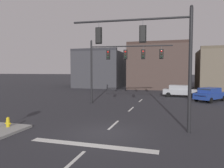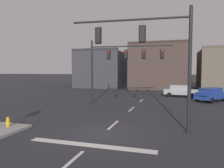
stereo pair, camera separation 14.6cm
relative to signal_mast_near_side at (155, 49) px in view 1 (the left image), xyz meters
name	(u,v)px [view 1 (the left image)]	position (x,y,z in m)	size (l,w,h in m)	color
ground_plane	(104,133)	(-2.68, -1.42, -4.86)	(400.00, 400.00, 0.00)	#2B2B30
stop_bar_paint	(91,145)	(-2.68, -3.42, -4.85)	(6.40, 0.50, 0.01)	silver
lane_centreline	(114,125)	(-2.68, 0.58, -4.85)	(0.16, 26.40, 0.01)	silver
signal_mast_near_side	(155,49)	(0.00, 0.00, 0.00)	(7.10, 0.64, 7.26)	black
signal_mast_far_side	(119,59)	(-4.56, 9.21, -0.06)	(8.61, 1.12, 6.90)	black
car_lot_nearside	(210,94)	(5.22, 14.11, -4.00)	(4.06, 4.61, 1.61)	navy
car_lot_middle	(179,91)	(1.91, 17.78, -4.00)	(4.55, 2.15, 1.61)	#9EA0A5
fire_hydrant	(8,124)	(-8.62, -2.21, -4.53)	(0.40, 0.30, 0.75)	gold
building_row	(224,68)	(10.41, 32.40, -0.68)	(58.32, 13.92, 9.83)	#38383D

